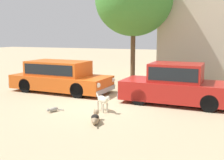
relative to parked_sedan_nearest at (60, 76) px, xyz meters
name	(u,v)px	position (x,y,z in m)	size (l,w,h in m)	color
ground_plane	(102,103)	(2.73, -1.33, -0.74)	(80.00, 80.00, 0.00)	tan
parked_sedan_nearest	(60,76)	(0.00, 0.00, 0.00)	(4.79, 2.00, 1.42)	#D15619
parked_sedan_second	(177,84)	(5.37, -0.29, 0.01)	(4.32, 1.79, 1.55)	#AD1E19
stray_dog_spotted	(103,100)	(3.24, -2.37, -0.34)	(0.81, 0.68, 0.63)	beige
stray_dog_tan	(95,118)	(3.54, -3.63, -0.58)	(0.44, 0.95, 0.36)	#997F60
stray_cat	(53,110)	(1.66, -3.05, -0.66)	(0.37, 0.54, 0.17)	gray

